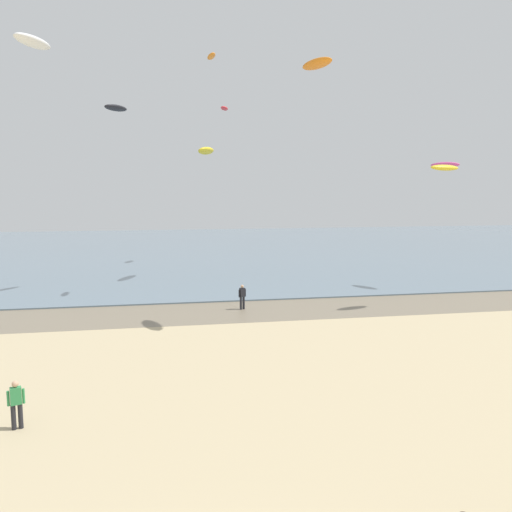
# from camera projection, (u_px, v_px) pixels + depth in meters

# --- Properties ---
(wet_sand_strip) EXTENTS (120.00, 6.24, 0.01)m
(wet_sand_strip) POSITION_uv_depth(u_px,v_px,m) (187.00, 314.00, 34.80)
(wet_sand_strip) COLOR #7A6D59
(wet_sand_strip) RESTS_ON ground
(sea) EXTENTS (160.00, 70.00, 0.10)m
(sea) POSITION_uv_depth(u_px,v_px,m) (172.00, 249.00, 71.99)
(sea) COLOR slate
(sea) RESTS_ON ground
(person_by_waterline) EXTENTS (0.54, 0.34, 1.71)m
(person_by_waterline) POSITION_uv_depth(u_px,v_px,m) (242.00, 296.00, 35.95)
(person_by_waterline) COLOR #232328
(person_by_waterline) RESTS_ON ground
(person_left_flank) EXTENTS (0.55, 0.32, 1.71)m
(person_left_flank) POSITION_uv_depth(u_px,v_px,m) (16.00, 403.00, 17.93)
(person_left_flank) COLOR #232328
(person_left_flank) RESTS_ON ground
(kite_aloft_1) EXTENTS (1.75, 2.93, 0.64)m
(kite_aloft_1) POSITION_uv_depth(u_px,v_px,m) (317.00, 64.00, 30.57)
(kite_aloft_1) COLOR orange
(kite_aloft_2) EXTENTS (1.31, 2.38, 0.39)m
(kite_aloft_2) POSITION_uv_depth(u_px,v_px,m) (224.00, 108.00, 57.66)
(kite_aloft_2) COLOR red
(kite_aloft_4) EXTENTS (2.19, 2.49, 0.63)m
(kite_aloft_4) POSITION_uv_depth(u_px,v_px,m) (116.00, 108.00, 41.67)
(kite_aloft_4) COLOR black
(kite_aloft_5) EXTENTS (1.70, 2.52, 0.51)m
(kite_aloft_5) POSITION_uv_depth(u_px,v_px,m) (32.00, 42.00, 22.96)
(kite_aloft_5) COLOR white
(kite_aloft_6) EXTENTS (0.66, 1.86, 0.47)m
(kite_aloft_6) POSITION_uv_depth(u_px,v_px,m) (211.00, 56.00, 39.34)
(kite_aloft_6) COLOR orange
(kite_aloft_7) EXTENTS (2.06, 2.67, 0.60)m
(kite_aloft_7) POSITION_uv_depth(u_px,v_px,m) (445.00, 165.00, 42.86)
(kite_aloft_7) COLOR #E54C99
(kite_aloft_8) EXTENTS (2.39, 3.64, 0.90)m
(kite_aloft_8) POSITION_uv_depth(u_px,v_px,m) (206.00, 151.00, 47.24)
(kite_aloft_8) COLOR yellow
(kite_aloft_9) EXTENTS (2.67, 1.60, 0.50)m
(kite_aloft_9) POSITION_uv_depth(u_px,v_px,m) (445.00, 168.00, 35.62)
(kite_aloft_9) COLOR yellow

